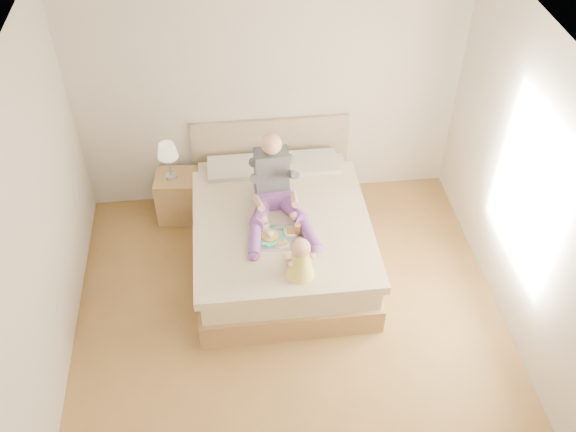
{
  "coord_description": "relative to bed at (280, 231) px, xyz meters",
  "views": [
    {
      "loc": [
        -0.45,
        -3.57,
        4.82
      ],
      "look_at": [
        0.05,
        0.83,
        0.75
      ],
      "focal_mm": 40.0,
      "sensor_mm": 36.0,
      "label": 1
    }
  ],
  "objects": [
    {
      "name": "room",
      "position": [
        0.08,
        -1.08,
        1.19
      ],
      "size": [
        4.02,
        4.22,
        2.71
      ],
      "color": "brown",
      "rests_on": "ground"
    },
    {
      "name": "adult",
      "position": [
        -0.05,
        0.0,
        0.53
      ],
      "size": [
        0.69,
        0.98,
        0.81
      ],
      "rotation": [
        0.0,
        0.0,
        0.05
      ],
      "color": "#6C398F",
      "rests_on": "bed"
    },
    {
      "name": "tray",
      "position": [
        -0.04,
        -0.4,
        0.32
      ],
      "size": [
        0.44,
        0.36,
        0.12
      ],
      "rotation": [
        0.0,
        0.0,
        -0.06
      ],
      "color": "#BBBEC2",
      "rests_on": "bed"
    },
    {
      "name": "baby",
      "position": [
        0.09,
        -0.86,
        0.46
      ],
      "size": [
        0.29,
        0.37,
        0.42
      ],
      "rotation": [
        0.0,
        0.0,
        0.31
      ],
      "color": "#F1EA4C",
      "rests_on": "bed"
    },
    {
      "name": "nightstand",
      "position": [
        -1.04,
        0.71,
        -0.05
      ],
      "size": [
        0.47,
        0.43,
        0.54
      ],
      "rotation": [
        0.0,
        0.0,
        -0.09
      ],
      "color": "olive",
      "rests_on": "ground"
    },
    {
      "name": "bed",
      "position": [
        0.0,
        0.0,
        0.0
      ],
      "size": [
        1.7,
        2.18,
        1.0
      ],
      "color": "olive",
      "rests_on": "ground"
    },
    {
      "name": "lamp",
      "position": [
        -1.08,
        0.7,
        0.56
      ],
      "size": [
        0.21,
        0.21,
        0.44
      ],
      "color": "#BBBEC2",
      "rests_on": "nightstand"
    }
  ]
}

